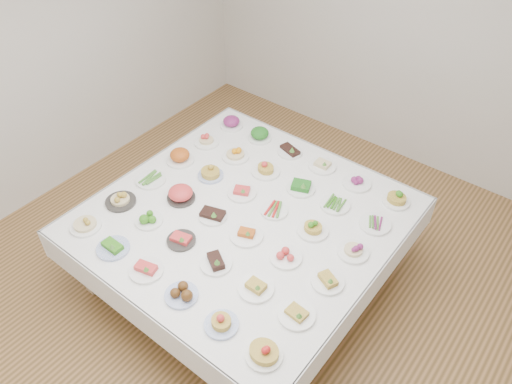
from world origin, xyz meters
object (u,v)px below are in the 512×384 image
Objects in this scene: display_table at (244,220)px; dish_0 at (84,222)px; dish_35 at (397,198)px; dish_18 at (180,155)px.

display_table is 9.54× the size of dish_0.
display_table is 1.23m from dish_35.
dish_0 reaches higher than dish_35.
dish_18 is 1.88m from dish_35.
dish_18 reaches higher than display_table.
dish_18 is at bearing 90.60° from dish_0.
dish_35 is (0.87, 0.86, 0.12)m from display_table.
dish_35 is (1.73, 1.72, -0.01)m from dish_0.
dish_18 is 1.11× the size of dish_35.
display_table is 0.90m from dish_18.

